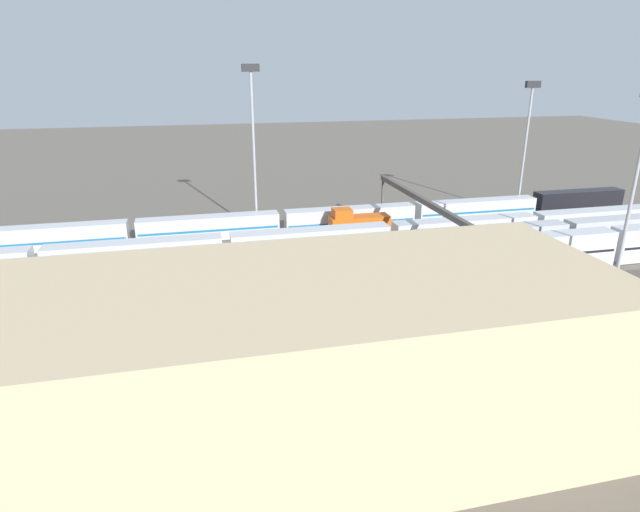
# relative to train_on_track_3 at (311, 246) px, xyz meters

# --- Properties ---
(ground_plane) EXTENTS (400.00, 400.00, 0.00)m
(ground_plane) POSITION_rel_train_on_track_3_xyz_m (-1.10, 0.00, -2.62)
(ground_plane) COLOR #60594F
(track_bed_0) EXTENTS (140.00, 2.80, 0.12)m
(track_bed_0) POSITION_rel_train_on_track_3_xyz_m (-1.10, -15.00, -2.56)
(track_bed_0) COLOR #4C443D
(track_bed_0) RESTS_ON ground_plane
(track_bed_1) EXTENTS (140.00, 2.80, 0.12)m
(track_bed_1) POSITION_rel_train_on_track_3_xyz_m (-1.10, -10.00, -2.56)
(track_bed_1) COLOR #4C443D
(track_bed_1) RESTS_ON ground_plane
(track_bed_2) EXTENTS (140.00, 2.80, 0.12)m
(track_bed_2) POSITION_rel_train_on_track_3_xyz_m (-1.10, -5.00, -2.56)
(track_bed_2) COLOR #4C443D
(track_bed_2) RESTS_ON ground_plane
(track_bed_3) EXTENTS (140.00, 2.80, 0.12)m
(track_bed_3) POSITION_rel_train_on_track_3_xyz_m (-1.10, 0.00, -2.56)
(track_bed_3) COLOR #4C443D
(track_bed_3) RESTS_ON ground_plane
(track_bed_4) EXTENTS (140.00, 2.80, 0.12)m
(track_bed_4) POSITION_rel_train_on_track_3_xyz_m (-1.10, 5.00, -2.56)
(track_bed_4) COLOR #4C443D
(track_bed_4) RESTS_ON ground_plane
(track_bed_5) EXTENTS (140.00, 2.80, 0.12)m
(track_bed_5) POSITION_rel_train_on_track_3_xyz_m (-1.10, 10.00, -2.56)
(track_bed_5) COLOR #3D3833
(track_bed_5) RESTS_ON ground_plane
(track_bed_6) EXTENTS (140.00, 2.80, 0.12)m
(track_bed_6) POSITION_rel_train_on_track_3_xyz_m (-1.10, 15.00, -2.56)
(track_bed_6) COLOR #4C443D
(track_bed_6) RESTS_ON ground_plane
(train_on_track_3) EXTENTS (119.80, 3.00, 5.00)m
(train_on_track_3) POSITION_rel_train_on_track_3_xyz_m (0.00, 0.00, 0.00)
(train_on_track_3) COLOR silver
(train_on_track_3) RESTS_ON ground_plane
(train_on_track_1) EXTENTS (10.00, 3.00, 5.00)m
(train_on_track_1) POSITION_rel_train_on_track_3_xyz_m (-10.12, -10.00, -0.46)
(train_on_track_1) COLOR #D85914
(train_on_track_1) RESTS_ON ground_plane
(train_on_track_0) EXTENTS (139.00, 3.06, 4.40)m
(train_on_track_0) POSITION_rel_train_on_track_3_xyz_m (3.97, -15.00, -0.58)
(train_on_track_0) COLOR black
(train_on_track_0) RESTS_ON ground_plane
(train_on_track_4) EXTENTS (119.80, 3.06, 5.00)m
(train_on_track_4) POSITION_rel_train_on_track_3_xyz_m (-1.88, 5.00, -0.02)
(train_on_track_4) COLOR #B7BABF
(train_on_track_4) RESTS_ON ground_plane
(train_on_track_5) EXTENTS (71.40, 3.06, 5.00)m
(train_on_track_5) POSITION_rel_train_on_track_3_xyz_m (-30.26, 10.00, -0.01)
(train_on_track_5) COLOR silver
(train_on_track_5) RESTS_ON ground_plane
(light_mast_0) EXTENTS (2.80, 0.70, 27.44)m
(light_mast_0) POSITION_rel_train_on_track_3_xyz_m (5.79, -17.33, 14.84)
(light_mast_0) COLOR #9EA0A5
(light_mast_0) RESTS_ON ground_plane
(light_mast_1) EXTENTS (2.80, 0.70, 25.00)m
(light_mast_1) POSITION_rel_train_on_track_3_xyz_m (-35.86, 18.50, 13.50)
(light_mast_1) COLOR #9EA0A5
(light_mast_1) RESTS_ON ground_plane
(light_mast_2) EXTENTS (2.80, 0.70, 24.58)m
(light_mast_2) POSITION_rel_train_on_track_3_xyz_m (-44.63, -17.24, 13.27)
(light_mast_2) COLOR #9EA0A5
(light_mast_2) RESTS_ON ground_plane
(signal_gantry) EXTENTS (0.70, 35.00, 8.80)m
(signal_gantry) POSITION_rel_train_on_track_3_xyz_m (-16.92, 0.00, 5.03)
(signal_gantry) COLOR #4C4742
(signal_gantry) RESTS_ON ground_plane
(maintenance_shed) EXTENTS (52.98, 19.07, 13.12)m
(maintenance_shed) POSITION_rel_train_on_track_3_xyz_m (12.30, 37.70, 3.94)
(maintenance_shed) COLOR tan
(maintenance_shed) RESTS_ON ground_plane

